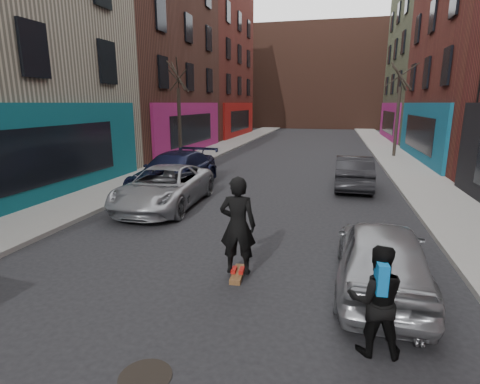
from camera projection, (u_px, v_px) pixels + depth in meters
The scene contains 14 objects.
sidewalk_left at pixel (233, 143), 33.03m from camera, with size 2.50×84.00×0.13m, color gray.
sidewalk_right at pixel (383, 147), 30.10m from camera, with size 2.50×84.00×0.13m, color gray.
buildings_left at pixel (31, 10), 19.61m from camera, with size 12.00×56.00×16.50m, color #501617.
building_far at pixel (320, 78), 54.50m from camera, with size 40.00×10.00×14.00m, color #47281E.
tree_left_far at pixel (179, 105), 20.92m from camera, with size 2.00×2.00×6.50m, color black, non-canonical shape.
tree_right_far at pixel (399, 102), 23.64m from camera, with size 2.00×2.00×6.80m, color black, non-canonical shape.
parked_left_far at pixel (165, 187), 12.79m from camera, with size 2.29×4.97×1.38m, color #92949A.
parked_left_end at pixel (175, 172), 15.13m from camera, with size 2.15×5.30×1.54m, color black.
parked_right_far at pixel (381, 255), 7.05m from camera, with size 1.62×4.03×1.37m, color gray.
parked_right_end at pixel (354, 172), 15.61m from camera, with size 1.45×4.14×1.37m, color black.
skateboard at pixel (238, 274), 7.71m from camera, with size 0.22×0.80×0.10m, color brown.
skateboarder at pixel (238, 225), 7.46m from camera, with size 0.73×0.48×2.01m, color black.
pedestrian at pixel (376, 299), 5.20m from camera, with size 0.84×0.68×1.63m.
manhole at pixel (145, 377), 4.88m from camera, with size 0.70×0.70×0.01m, color black.
Camera 1 is at (2.30, -2.02, 3.49)m, focal length 28.00 mm.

